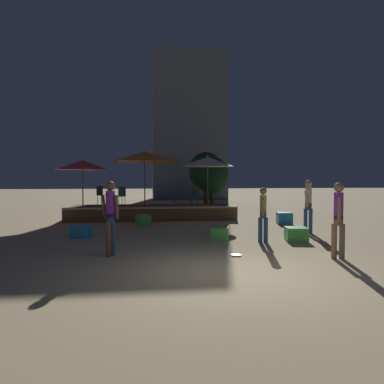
# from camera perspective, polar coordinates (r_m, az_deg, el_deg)

# --- Properties ---
(ground_plane) EXTENTS (120.00, 120.00, 0.00)m
(ground_plane) POSITION_cam_1_polar(r_m,az_deg,el_deg) (7.73, 6.76, -12.34)
(ground_plane) COLOR #D1B784
(wooden_deck) EXTENTS (7.69, 3.09, 0.65)m
(wooden_deck) POSITION_cam_1_polar(r_m,az_deg,el_deg) (18.09, -6.18, -3.07)
(wooden_deck) COLOR brown
(wooden_deck) RESTS_ON ground
(patio_umbrella_0) EXTENTS (2.40, 2.40, 2.97)m
(patio_umbrella_0) POSITION_cam_1_polar(r_m,az_deg,el_deg) (17.10, 2.40, 4.62)
(patio_umbrella_0) COLOR brown
(patio_umbrella_0) RESTS_ON ground
(patio_umbrella_1) EXTENTS (2.31, 2.31, 2.79)m
(patio_umbrella_1) POSITION_cam_1_polar(r_m,az_deg,el_deg) (17.06, -16.34, 3.98)
(patio_umbrella_1) COLOR brown
(patio_umbrella_1) RESTS_ON ground
(patio_umbrella_2) EXTENTS (2.90, 2.90, 3.19)m
(patio_umbrella_2) POSITION_cam_1_polar(r_m,az_deg,el_deg) (16.70, -7.23, 5.39)
(patio_umbrella_2) COLOR brown
(patio_umbrella_2) RESTS_ON ground
(cube_seat_0) EXTENTS (0.69, 0.69, 0.48)m
(cube_seat_0) POSITION_cam_1_polar(r_m,az_deg,el_deg) (16.22, 13.90, -3.88)
(cube_seat_0) COLOR #2D9EDB
(cube_seat_0) RESTS_ON ground
(cube_seat_1) EXTENTS (0.65, 0.65, 0.45)m
(cube_seat_1) POSITION_cam_1_polar(r_m,az_deg,el_deg) (15.19, -7.46, -4.32)
(cube_seat_1) COLOR #4CC651
(cube_seat_1) RESTS_ON ground
(cube_seat_2) EXTENTS (0.68, 0.68, 0.40)m
(cube_seat_2) POSITION_cam_1_polar(r_m,az_deg,el_deg) (12.69, -16.53, -5.76)
(cube_seat_2) COLOR #2D9EDB
(cube_seat_2) RESTS_ON ground
(cube_seat_3) EXTENTS (0.64, 0.64, 0.40)m
(cube_seat_3) POSITION_cam_1_polar(r_m,az_deg,el_deg) (11.70, 4.27, -6.36)
(cube_seat_3) COLOR #4CC651
(cube_seat_3) RESTS_ON ground
(cube_seat_4) EXTENTS (0.73, 0.73, 0.41)m
(cube_seat_4) POSITION_cam_1_polar(r_m,az_deg,el_deg) (12.02, 15.59, -6.18)
(cube_seat_4) COLOR #4CC651
(cube_seat_4) RESTS_ON ground
(person_0) EXTENTS (0.47, 0.46, 1.85)m
(person_0) POSITION_cam_1_polar(r_m,az_deg,el_deg) (13.66, 17.30, -1.70)
(person_0) COLOR #2D4C7F
(person_0) RESTS_ON ground
(person_1) EXTENTS (0.28, 0.49, 1.65)m
(person_1) POSITION_cam_1_polar(r_m,az_deg,el_deg) (11.42, 10.79, -3.17)
(person_1) COLOR #2D4C7F
(person_1) RESTS_ON ground
(person_3) EXTENTS (0.30, 0.52, 1.82)m
(person_3) POSITION_cam_1_polar(r_m,az_deg,el_deg) (9.57, 21.42, -3.52)
(person_3) COLOR #72664C
(person_3) RESTS_ON ground
(person_4) EXTENTS (0.48, 0.31, 1.85)m
(person_4) POSITION_cam_1_polar(r_m,az_deg,el_deg) (9.41, -12.33, -3.37)
(person_4) COLOR #2D4C7F
(person_4) RESTS_ON ground
(bistro_chair_0) EXTENTS (0.48, 0.48, 0.90)m
(bistro_chair_0) POSITION_cam_1_polar(r_m,az_deg,el_deg) (18.58, -13.74, -0.17)
(bistro_chair_0) COLOR #2D3338
(bistro_chair_0) RESTS_ON wooden_deck
(bistro_chair_1) EXTENTS (0.42, 0.42, 0.90)m
(bistro_chair_1) POSITION_cam_1_polar(r_m,az_deg,el_deg) (18.41, 0.48, -0.13)
(bistro_chair_1) COLOR #2D3338
(bistro_chair_1) RESTS_ON wooden_deck
(bistro_chair_2) EXTENTS (0.46, 0.46, 0.90)m
(bistro_chair_2) POSITION_cam_1_polar(r_m,az_deg,el_deg) (17.23, -10.73, -0.33)
(bistro_chair_2) COLOR #1E4C47
(bistro_chair_2) RESTS_ON wooden_deck
(bistro_chair_3) EXTENTS (0.48, 0.48, 0.90)m
(bistro_chair_3) POSITION_cam_1_polar(r_m,az_deg,el_deg) (18.23, -2.25, -0.16)
(bistro_chair_3) COLOR #1E4C47
(bistro_chair_3) RESTS_ON wooden_deck
(frisbee_disc) EXTENTS (0.26, 0.26, 0.03)m
(frisbee_disc) POSITION_cam_1_polar(r_m,az_deg,el_deg) (9.46, 6.75, -9.54)
(frisbee_disc) COLOR #E54C99
(frisbee_disc) RESTS_ON ground
(background_tree_0) EXTENTS (2.21, 2.21, 3.33)m
(background_tree_0) POSITION_cam_1_polar(r_m,az_deg,el_deg) (24.52, 3.04, 2.58)
(background_tree_0) COLOR #3D2B1C
(background_tree_0) RESTS_ON ground
(background_tree_1) EXTENTS (2.30, 2.30, 3.63)m
(background_tree_1) POSITION_cam_1_polar(r_m,az_deg,el_deg) (24.71, 2.11, 3.15)
(background_tree_1) COLOR #3D2B1C
(background_tree_1) RESTS_ON ground
(distant_building) EXTENTS (6.60, 3.34, 13.18)m
(distant_building) POSITION_cam_1_polar(r_m,az_deg,el_deg) (34.47, -0.47, 9.93)
(distant_building) COLOR #4C5666
(distant_building) RESTS_ON ground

